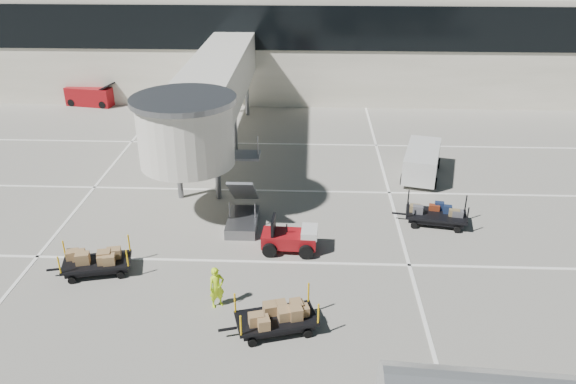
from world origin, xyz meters
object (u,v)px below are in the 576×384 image
box_cart_far (99,262)px  belt_loader (91,96)px  baggage_tug (291,238)px  box_cart_near (277,318)px  minivan (422,159)px  ground_worker (217,287)px  suitcase_cart (437,216)px

box_cart_far → belt_loader: bearing=97.2°
baggage_tug → box_cart_far: size_ratio=0.72×
box_cart_near → box_cart_far: bearing=140.2°
box_cart_near → box_cart_far: (-7.49, 3.31, -0.05)m
box_cart_far → box_cart_near: bearing=-37.3°
baggage_tug → minivan: bearing=52.5°
baggage_tug → minivan: minivan is taller
ground_worker → baggage_tug: bearing=25.1°
baggage_tug → box_cart_near: bearing=-89.9°
box_cart_near → minivan: size_ratio=0.76×
suitcase_cart → box_cart_far: suitcase_cart is taller
baggage_tug → ground_worker: bearing=-119.5°
minivan → belt_loader: belt_loader is taller
baggage_tug → box_cart_near: 5.47m
ground_worker → minivan: 15.80m
baggage_tug → ground_worker: (-2.60, -4.10, 0.26)m
box_cart_far → ground_worker: bearing=-34.1°
ground_worker → minivan: size_ratio=0.36×
suitcase_cart → box_cart_near: (-7.17, -8.05, 0.09)m
baggage_tug → suitcase_cart: (6.89, 2.59, -0.10)m
box_cart_near → ground_worker: bearing=133.7°
box_cart_near → belt_loader: 30.98m
ground_worker → box_cart_far: bearing=126.9°
baggage_tug → box_cart_far: baggage_tug is taller
ground_worker → minivan: bearing=19.6°
baggage_tug → box_cart_far: (-7.77, -2.16, -0.06)m
belt_loader → box_cart_far: bearing=-59.2°
box_cart_far → belt_loader: size_ratio=0.84×
box_cart_near → minivan: (7.39, 13.82, 0.42)m
minivan → suitcase_cart: bearing=-77.7°
suitcase_cart → minivan: minivan is taller
ground_worker → belt_loader: 28.63m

